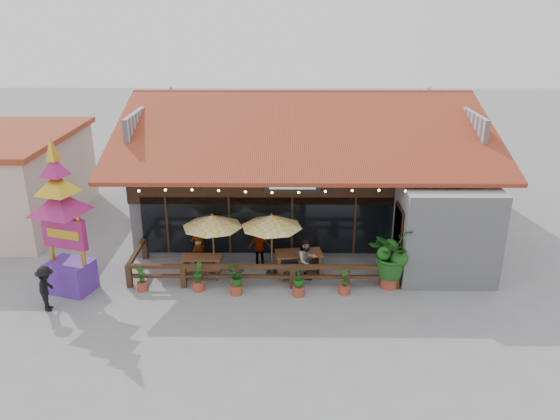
{
  "coord_description": "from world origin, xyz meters",
  "views": [
    {
      "loc": [
        -0.8,
        -18.27,
        9.81
      ],
      "look_at": [
        -0.98,
        1.5,
        2.3
      ],
      "focal_mm": 35.0,
      "sensor_mm": 36.0,
      "label": 1
    }
  ],
  "objects_px": {
    "thai_sign_tower": "(60,207)",
    "umbrella_left": "(212,221)",
    "picnic_table_left": "(202,262)",
    "pedestrian": "(46,289)",
    "picnic_table_right": "(298,259)",
    "umbrella_right": "(272,221)",
    "tropical_plant": "(391,253)"
  },
  "relations": [
    {
      "from": "umbrella_left",
      "to": "picnic_table_left",
      "type": "bearing_deg",
      "value": -163.57
    },
    {
      "from": "picnic_table_left",
      "to": "tropical_plant",
      "type": "height_order",
      "value": "tropical_plant"
    },
    {
      "from": "picnic_table_right",
      "to": "thai_sign_tower",
      "type": "distance_m",
      "value": 8.82
    },
    {
      "from": "picnic_table_left",
      "to": "pedestrian",
      "type": "bearing_deg",
      "value": -150.85
    },
    {
      "from": "thai_sign_tower",
      "to": "tropical_plant",
      "type": "distance_m",
      "value": 11.74
    },
    {
      "from": "umbrella_right",
      "to": "picnic_table_left",
      "type": "distance_m",
      "value": 3.18
    },
    {
      "from": "thai_sign_tower",
      "to": "pedestrian",
      "type": "distance_m",
      "value": 2.81
    },
    {
      "from": "thai_sign_tower",
      "to": "tropical_plant",
      "type": "bearing_deg",
      "value": 1.76
    },
    {
      "from": "umbrella_right",
      "to": "picnic_table_left",
      "type": "relative_size",
      "value": 1.79
    },
    {
      "from": "picnic_table_left",
      "to": "thai_sign_tower",
      "type": "xyz_separation_m",
      "value": [
        -4.55,
        -1.35,
        2.77
      ]
    },
    {
      "from": "umbrella_right",
      "to": "pedestrian",
      "type": "height_order",
      "value": "umbrella_right"
    },
    {
      "from": "umbrella_left",
      "to": "picnic_table_right",
      "type": "distance_m",
      "value": 3.62
    },
    {
      "from": "thai_sign_tower",
      "to": "pedestrian",
      "type": "bearing_deg",
      "value": -102.43
    },
    {
      "from": "picnic_table_left",
      "to": "thai_sign_tower",
      "type": "bearing_deg",
      "value": -163.45
    },
    {
      "from": "thai_sign_tower",
      "to": "tropical_plant",
      "type": "xyz_separation_m",
      "value": [
        11.58,
        0.36,
        -1.9
      ]
    },
    {
      "from": "umbrella_left",
      "to": "pedestrian",
      "type": "distance_m",
      "value": 6.16
    },
    {
      "from": "umbrella_left",
      "to": "pedestrian",
      "type": "relative_size",
      "value": 1.52
    },
    {
      "from": "umbrella_left",
      "to": "umbrella_right",
      "type": "xyz_separation_m",
      "value": [
        2.24,
        -0.1,
        0.04
      ]
    },
    {
      "from": "thai_sign_tower",
      "to": "umbrella_left",
      "type": "bearing_deg",
      "value": 16.54
    },
    {
      "from": "pedestrian",
      "to": "umbrella_right",
      "type": "bearing_deg",
      "value": -80.05
    },
    {
      "from": "picnic_table_left",
      "to": "picnic_table_right",
      "type": "distance_m",
      "value": 3.72
    },
    {
      "from": "umbrella_left",
      "to": "thai_sign_tower",
      "type": "bearing_deg",
      "value": -163.46
    },
    {
      "from": "thai_sign_tower",
      "to": "pedestrian",
      "type": "height_order",
      "value": "thai_sign_tower"
    },
    {
      "from": "tropical_plant",
      "to": "pedestrian",
      "type": "distance_m",
      "value": 12.01
    },
    {
      "from": "thai_sign_tower",
      "to": "tropical_plant",
      "type": "height_order",
      "value": "thai_sign_tower"
    },
    {
      "from": "umbrella_right",
      "to": "picnic_table_right",
      "type": "relative_size",
      "value": 1.39
    },
    {
      "from": "umbrella_left",
      "to": "picnic_table_right",
      "type": "height_order",
      "value": "umbrella_left"
    },
    {
      "from": "umbrella_right",
      "to": "picnic_table_right",
      "type": "xyz_separation_m",
      "value": [
        1.03,
        0.1,
        -1.59
      ]
    },
    {
      "from": "thai_sign_tower",
      "to": "pedestrian",
      "type": "relative_size",
      "value": 3.8
    },
    {
      "from": "picnic_table_left",
      "to": "picnic_table_right",
      "type": "xyz_separation_m",
      "value": [
        3.72,
        0.13,
        0.09
      ]
    },
    {
      "from": "picnic_table_left",
      "to": "tropical_plant",
      "type": "distance_m",
      "value": 7.15
    },
    {
      "from": "umbrella_right",
      "to": "picnic_table_left",
      "type": "xyz_separation_m",
      "value": [
        -2.69,
        -0.04,
        -1.69
      ]
    }
  ]
}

